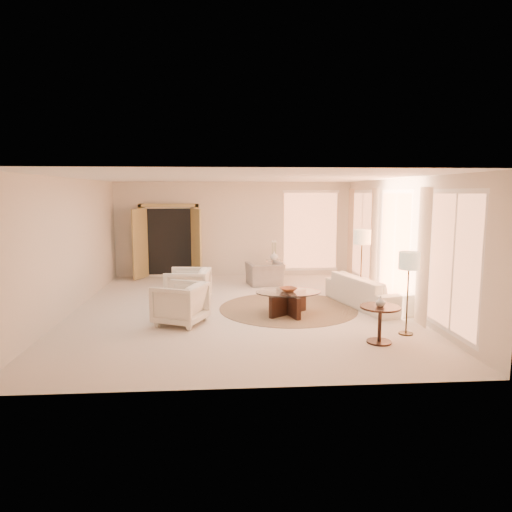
{
  "coord_description": "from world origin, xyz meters",
  "views": [
    {
      "loc": [
        -0.32,
        -9.57,
        2.5
      ],
      "look_at": [
        0.4,
        0.4,
        1.1
      ],
      "focal_mm": 32.0,
      "sensor_mm": 36.0,
      "label": 1
    }
  ],
  "objects": [
    {
      "name": "windows_right",
      "position": [
        3.45,
        0.1,
        1.35
      ],
      "size": [
        0.1,
        6.4,
        2.4
      ],
      "primitive_type": null,
      "color": "#FF9C66",
      "rests_on": "room"
    },
    {
      "name": "accent_chair",
      "position": [
        0.8,
        2.56,
        0.41
      ],
      "size": [
        1.03,
        0.77,
        0.81
      ],
      "primitive_type": "imported",
      "rotation": [
        0.0,
        0.0,
        3.33
      ],
      "color": "gray",
      "rests_on": "room"
    },
    {
      "name": "room",
      "position": [
        0.0,
        0.0,
        1.4
      ],
      "size": [
        7.04,
        8.04,
        2.83
      ],
      "color": "beige",
      "rests_on": "ground"
    },
    {
      "name": "armchair_right",
      "position": [
        -1.15,
        -1.02,
        0.44
      ],
      "size": [
        1.07,
        1.1,
        0.88
      ],
      "primitive_type": "imported",
      "rotation": [
        0.0,
        0.0,
        -1.98
      ],
      "color": "white",
      "rests_on": "room"
    },
    {
      "name": "side_table",
      "position": [
        1.14,
        3.4,
        0.33
      ],
      "size": [
        0.48,
        0.48,
        0.55
      ],
      "rotation": [
        0.0,
        0.0,
        0.1
      ],
      "color": "black",
      "rests_on": "room"
    },
    {
      "name": "side_vase",
      "position": [
        1.14,
        3.4,
        0.68
      ],
      "size": [
        0.31,
        0.31,
        0.25
      ],
      "primitive_type": "imported",
      "rotation": [
        0.0,
        0.0,
        0.34
      ],
      "color": "white",
      "rests_on": "side_table"
    },
    {
      "name": "bowl",
      "position": [
        0.99,
        -0.51,
        0.53
      ],
      "size": [
        0.44,
        0.44,
        0.08
      ],
      "primitive_type": "imported",
      "rotation": [
        0.0,
        0.0,
        0.43
      ],
      "color": "brown",
      "rests_on": "coffee_table"
    },
    {
      "name": "coffee_table",
      "position": [
        0.99,
        -0.51,
        0.31
      ],
      "size": [
        1.68,
        1.68,
        0.49
      ],
      "rotation": [
        0.0,
        0.0,
        -0.31
      ],
      "color": "black",
      "rests_on": "room"
    },
    {
      "name": "french_doors",
      "position": [
        -1.9,
        3.82,
        1.07
      ],
      "size": [
        1.95,
        0.66,
        2.16
      ],
      "color": "tan",
      "rests_on": "room"
    },
    {
      "name": "curtains_right",
      "position": [
        3.4,
        1.0,
        1.3
      ],
      "size": [
        0.06,
        5.2,
        2.6
      ],
      "primitive_type": null,
      "color": "#C6AF92",
      "rests_on": "room"
    },
    {
      "name": "floor_lamp_far",
      "position": [
        2.9,
        -1.96,
        1.26
      ],
      "size": [
        0.36,
        0.36,
        1.48
      ],
      "rotation": [
        0.0,
        0.0,
        -0.08
      ],
      "color": "black",
      "rests_on": "room"
    },
    {
      "name": "window_back_corner",
      "position": [
        2.3,
        3.95,
        1.35
      ],
      "size": [
        1.7,
        0.1,
        2.4
      ],
      "primitive_type": null,
      "color": "#FF9C66",
      "rests_on": "room"
    },
    {
      "name": "floor_lamp_near",
      "position": [
        2.9,
        0.76,
        1.4
      ],
      "size": [
        0.4,
        0.4,
        1.64
      ],
      "rotation": [
        0.0,
        0.0,
        -0.13
      ],
      "color": "black",
      "rests_on": "room"
    },
    {
      "name": "end_table",
      "position": [
        2.27,
        -2.37,
        0.43
      ],
      "size": [
        0.66,
        0.66,
        0.63
      ],
      "rotation": [
        0.0,
        0.0,
        0.22
      ],
      "color": "black",
      "rests_on": "room"
    },
    {
      "name": "armchair_left",
      "position": [
        -1.1,
        0.33,
        0.46
      ],
      "size": [
        0.94,
        0.99,
        0.93
      ],
      "primitive_type": "imported",
      "rotation": [
        0.0,
        0.0,
        -1.68
      ],
      "color": "white",
      "rests_on": "room"
    },
    {
      "name": "area_rug",
      "position": [
        1.07,
        -0.0,
        0.01
      ],
      "size": [
        3.73,
        3.73,
        0.01
      ],
      "primitive_type": "cylinder",
      "rotation": [
        0.0,
        0.0,
        0.3
      ],
      "color": "#453423",
      "rests_on": "room"
    },
    {
      "name": "end_vase",
      "position": [
        2.27,
        -2.37,
        0.71
      ],
      "size": [
        0.22,
        0.22,
        0.17
      ],
      "primitive_type": "imported",
      "rotation": [
        0.0,
        0.0,
        0.39
      ],
      "color": "white",
      "rests_on": "end_table"
    },
    {
      "name": "sofa",
      "position": [
        2.87,
        0.08,
        0.34
      ],
      "size": [
        1.49,
        2.46,
        0.67
      ],
      "primitive_type": "imported",
      "rotation": [
        0.0,
        0.0,
        1.85
      ],
      "color": "white",
      "rests_on": "room"
    }
  ]
}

